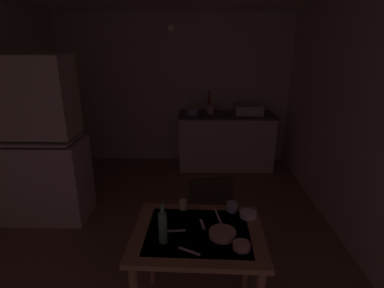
{
  "coord_description": "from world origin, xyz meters",
  "views": [
    {
      "loc": [
        0.38,
        -3.1,
        2.04
      ],
      "look_at": [
        0.33,
        -0.08,
        1.02
      ],
      "focal_mm": 28.34,
      "sensor_mm": 36.0,
      "label": 1
    }
  ],
  "objects_px": {
    "hutch_cabinet": "(39,147)",
    "dining_table": "(198,245)",
    "hand_pump": "(209,103)",
    "chair_far_side": "(208,218)",
    "mug_tall": "(232,207)",
    "sink_basin": "(248,109)",
    "mixing_bowl_counter": "(192,112)",
    "glass_bottle": "(163,226)",
    "serving_bowl_wide": "(242,246)"
  },
  "relations": [
    {
      "from": "hutch_cabinet",
      "to": "dining_table",
      "type": "bearing_deg",
      "value": -37.71
    },
    {
      "from": "hand_pump",
      "to": "dining_table",
      "type": "bearing_deg",
      "value": -93.5
    },
    {
      "from": "hand_pump",
      "to": "chair_far_side",
      "type": "distance_m",
      "value": 2.54
    },
    {
      "from": "hutch_cabinet",
      "to": "mug_tall",
      "type": "relative_size",
      "value": 22.9
    },
    {
      "from": "sink_basin",
      "to": "mug_tall",
      "type": "distance_m",
      "value": 2.81
    },
    {
      "from": "mixing_bowl_counter",
      "to": "glass_bottle",
      "type": "relative_size",
      "value": 0.73
    },
    {
      "from": "hand_pump",
      "to": "glass_bottle",
      "type": "height_order",
      "value": "hand_pump"
    },
    {
      "from": "chair_far_side",
      "to": "serving_bowl_wide",
      "type": "xyz_separation_m",
      "value": [
        0.19,
        -0.78,
        0.29
      ]
    },
    {
      "from": "hutch_cabinet",
      "to": "chair_far_side",
      "type": "relative_size",
      "value": 2.02
    },
    {
      "from": "dining_table",
      "to": "sink_basin",
      "type": "bearing_deg",
      "value": 74.68
    },
    {
      "from": "chair_far_side",
      "to": "hand_pump",
      "type": "bearing_deg",
      "value": 87.83
    },
    {
      "from": "mixing_bowl_counter",
      "to": "glass_bottle",
      "type": "xyz_separation_m",
      "value": [
        -0.15,
        -3.09,
        -0.08
      ]
    },
    {
      "from": "serving_bowl_wide",
      "to": "glass_bottle",
      "type": "relative_size",
      "value": 0.39
    },
    {
      "from": "hutch_cabinet",
      "to": "mug_tall",
      "type": "bearing_deg",
      "value": -28.47
    },
    {
      "from": "chair_far_side",
      "to": "glass_bottle",
      "type": "relative_size",
      "value": 3.29
    },
    {
      "from": "chair_far_side",
      "to": "dining_table",
      "type": "bearing_deg",
      "value": -98.96
    },
    {
      "from": "glass_bottle",
      "to": "mug_tall",
      "type": "bearing_deg",
      "value": 38.31
    },
    {
      "from": "chair_far_side",
      "to": "glass_bottle",
      "type": "height_order",
      "value": "glass_bottle"
    },
    {
      "from": "sink_basin",
      "to": "mug_tall",
      "type": "bearing_deg",
      "value": -101.5
    },
    {
      "from": "mug_tall",
      "to": "glass_bottle",
      "type": "relative_size",
      "value": 0.29
    },
    {
      "from": "sink_basin",
      "to": "serving_bowl_wide",
      "type": "height_order",
      "value": "sink_basin"
    },
    {
      "from": "mixing_bowl_counter",
      "to": "glass_bottle",
      "type": "height_order",
      "value": "glass_bottle"
    },
    {
      "from": "chair_far_side",
      "to": "mixing_bowl_counter",
      "type": "bearing_deg",
      "value": 94.3
    },
    {
      "from": "sink_basin",
      "to": "dining_table",
      "type": "xyz_separation_m",
      "value": [
        -0.83,
        -3.02,
        -0.35
      ]
    },
    {
      "from": "chair_far_side",
      "to": "serving_bowl_wide",
      "type": "bearing_deg",
      "value": -76.63
    },
    {
      "from": "chair_far_side",
      "to": "glass_bottle",
      "type": "bearing_deg",
      "value": -114.47
    },
    {
      "from": "hand_pump",
      "to": "serving_bowl_wide",
      "type": "relative_size",
      "value": 3.42
    },
    {
      "from": "serving_bowl_wide",
      "to": "mug_tall",
      "type": "distance_m",
      "value": 0.46
    },
    {
      "from": "hand_pump",
      "to": "dining_table",
      "type": "distance_m",
      "value": 3.1
    },
    {
      "from": "sink_basin",
      "to": "glass_bottle",
      "type": "distance_m",
      "value": 3.32
    },
    {
      "from": "sink_basin",
      "to": "chair_far_side",
      "type": "distance_m",
      "value": 2.58
    },
    {
      "from": "mug_tall",
      "to": "hand_pump",
      "type": "bearing_deg",
      "value": 91.67
    },
    {
      "from": "mug_tall",
      "to": "hutch_cabinet",
      "type": "bearing_deg",
      "value": 151.53
    },
    {
      "from": "mixing_bowl_counter",
      "to": "mug_tall",
      "type": "relative_size",
      "value": 2.52
    },
    {
      "from": "dining_table",
      "to": "mug_tall",
      "type": "relative_size",
      "value": 11.34
    },
    {
      "from": "sink_basin",
      "to": "mixing_bowl_counter",
      "type": "distance_m",
      "value": 0.91
    },
    {
      "from": "mixing_bowl_counter",
      "to": "serving_bowl_wide",
      "type": "distance_m",
      "value": 3.18
    },
    {
      "from": "hutch_cabinet",
      "to": "mixing_bowl_counter",
      "type": "xyz_separation_m",
      "value": [
        1.74,
        1.56,
        0.07
      ]
    },
    {
      "from": "hutch_cabinet",
      "to": "sink_basin",
      "type": "bearing_deg",
      "value": 31.27
    },
    {
      "from": "hutch_cabinet",
      "to": "hand_pump",
      "type": "xyz_separation_m",
      "value": [
        2.01,
        1.66,
        0.19
      ]
    },
    {
      "from": "hutch_cabinet",
      "to": "dining_table",
      "type": "distance_m",
      "value": 2.32
    },
    {
      "from": "sink_basin",
      "to": "mixing_bowl_counter",
      "type": "relative_size",
      "value": 2.08
    },
    {
      "from": "serving_bowl_wide",
      "to": "glass_bottle",
      "type": "distance_m",
      "value": 0.53
    },
    {
      "from": "sink_basin",
      "to": "glass_bottle",
      "type": "xyz_separation_m",
      "value": [
        -1.06,
        -3.14,
        -0.11
      ]
    },
    {
      "from": "glass_bottle",
      "to": "dining_table",
      "type": "bearing_deg",
      "value": 27.5
    },
    {
      "from": "mixing_bowl_counter",
      "to": "mug_tall",
      "type": "height_order",
      "value": "mixing_bowl_counter"
    },
    {
      "from": "dining_table",
      "to": "mug_tall",
      "type": "bearing_deg",
      "value": 45.68
    },
    {
      "from": "serving_bowl_wide",
      "to": "mixing_bowl_counter",
      "type": "bearing_deg",
      "value": 96.6
    },
    {
      "from": "dining_table",
      "to": "mixing_bowl_counter",
      "type": "bearing_deg",
      "value": 91.62
    },
    {
      "from": "sink_basin",
      "to": "hand_pump",
      "type": "relative_size",
      "value": 1.13
    }
  ]
}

